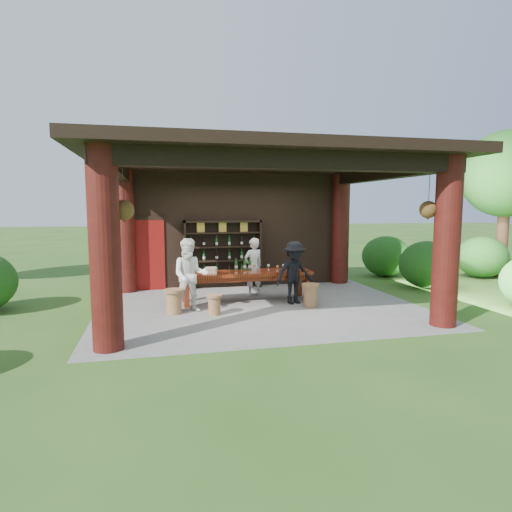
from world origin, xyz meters
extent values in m
plane|color=#2D5119|center=(0.00, 0.00, 0.00)|extent=(90.00, 90.00, 0.00)
cube|color=slate|center=(0.00, 0.00, -0.05)|extent=(7.40, 5.90, 0.10)
cube|color=black|center=(0.00, 2.75, 1.65)|extent=(7.00, 0.18, 3.30)
cube|color=maroon|center=(-2.60, 2.65, 1.00)|extent=(0.95, 0.06, 2.00)
cylinder|color=#380C0A|center=(-3.15, -2.40, 1.65)|extent=(0.50, 0.50, 3.30)
cylinder|color=#380C0A|center=(3.15, -2.40, 1.65)|extent=(0.50, 0.50, 3.30)
cylinder|color=#380C0A|center=(-3.15, 2.55, 1.65)|extent=(0.50, 0.50, 3.30)
cylinder|color=#380C0A|center=(3.15, 2.55, 1.65)|extent=(0.50, 0.50, 3.30)
cube|color=black|center=(0.00, -2.40, 3.15)|extent=(6.70, 0.35, 0.35)
cube|color=black|center=(-3.15, 0.00, 3.15)|extent=(0.30, 5.20, 0.30)
cube|color=black|center=(3.15, 0.00, 3.15)|extent=(0.30, 5.20, 0.30)
cube|color=black|center=(0.00, 0.00, 3.40)|extent=(7.50, 6.00, 0.20)
cylinder|color=black|center=(-2.85, -2.20, 2.62)|extent=(0.01, 0.01, 0.75)
cone|color=black|center=(-2.85, -2.20, 2.17)|extent=(0.32, 0.32, 0.18)
sphere|color=#1E5919|center=(-2.85, -2.20, 2.28)|extent=(0.34, 0.34, 0.34)
cylinder|color=black|center=(2.85, -2.20, 2.62)|extent=(0.01, 0.01, 0.75)
cone|color=black|center=(2.85, -2.20, 2.17)|extent=(0.32, 0.32, 0.18)
sphere|color=#1E5919|center=(2.85, -2.20, 2.28)|extent=(0.34, 0.34, 0.34)
cube|color=#55130C|center=(-0.20, 0.60, 0.71)|extent=(3.22, 0.84, 0.08)
cube|color=#55130C|center=(-0.20, 0.60, 0.61)|extent=(3.02, 0.69, 0.12)
cube|color=#55130C|center=(-1.69, 0.28, 0.34)|extent=(0.12, 0.12, 0.67)
cube|color=#55130C|center=(1.29, 0.29, 0.34)|extent=(0.12, 0.12, 0.67)
cube|color=#55130C|center=(-1.69, 0.91, 0.34)|extent=(0.12, 0.12, 0.67)
cube|color=#55130C|center=(1.29, 0.92, 0.34)|extent=(0.12, 0.12, 0.67)
cylinder|color=brown|center=(-1.15, -0.56, 0.20)|extent=(0.27, 0.27, 0.39)
cylinder|color=brown|center=(-1.15, -0.56, 0.42)|extent=(0.34, 0.34, 0.05)
cylinder|color=brown|center=(1.15, -0.31, 0.24)|extent=(0.33, 0.33, 0.48)
cylinder|color=brown|center=(1.15, -0.31, 0.51)|extent=(0.41, 0.41, 0.07)
cylinder|color=brown|center=(-2.01, -0.26, 0.24)|extent=(0.33, 0.33, 0.48)
cylinder|color=brown|center=(-2.01, -0.26, 0.51)|extent=(0.41, 0.41, 0.07)
imported|color=silver|center=(0.13, 1.27, 0.76)|extent=(0.65, 0.54, 1.52)
imported|color=white|center=(-1.63, -0.15, 0.82)|extent=(0.84, 0.67, 1.64)
imported|color=black|center=(0.88, 0.10, 0.76)|extent=(1.07, 0.74, 1.51)
cube|color=#BF6672|center=(-1.08, 0.56, 0.82)|extent=(0.26, 0.18, 0.14)
ellipsoid|color=#194C14|center=(5.26, 1.16, 0.58)|extent=(1.60, 1.60, 1.36)
ellipsoid|color=#194C14|center=(5.17, 3.28, 0.58)|extent=(1.60, 1.60, 1.36)
ellipsoid|color=#194C14|center=(8.13, 2.34, 0.58)|extent=(1.60, 1.60, 1.36)
cylinder|color=#3F2819|center=(8.79, 2.26, 1.60)|extent=(0.36, 0.36, 3.20)
sphere|color=#194C14|center=(8.79, 2.26, 3.40)|extent=(2.80, 2.80, 2.80)
camera|label=1|loc=(-2.34, -9.60, 2.34)|focal=30.00mm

